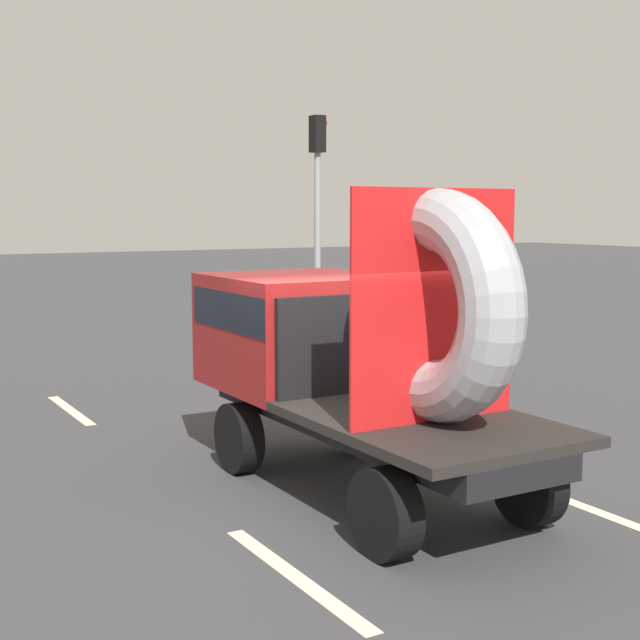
{
  "coord_description": "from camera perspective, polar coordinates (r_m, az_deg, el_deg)",
  "views": [
    {
      "loc": [
        -4.91,
        -7.78,
        3.05
      ],
      "look_at": [
        0.21,
        1.02,
        1.81
      ],
      "focal_mm": 49.54,
      "sensor_mm": 36.0,
      "label": 1
    }
  ],
  "objects": [
    {
      "name": "traffic_light",
      "position": [
        22.32,
        -0.15,
        8.3
      ],
      "size": [
        0.42,
        0.36,
        5.44
      ],
      "color": "gray",
      "rests_on": "ground_plane"
    },
    {
      "name": "flatbed_truck",
      "position": [
        9.83,
        1.6,
        -1.52
      ],
      "size": [
        2.02,
        4.93,
        3.28
      ],
      "color": "black",
      "rests_on": "ground_plane"
    },
    {
      "name": "ground_plane",
      "position": [
        9.69,
        2.02,
        -11.38
      ],
      "size": [
        120.0,
        120.0,
        0.0
      ],
      "primitive_type": "plane",
      "color": "#38383A"
    },
    {
      "name": "lane_dash_right_far",
      "position": [
        15.68,
        -3.68,
        -4.26
      ],
      "size": [
        0.16,
        2.39,
        0.01
      ],
      "primitive_type": "cube",
      "rotation": [
        0.0,
        0.0,
        1.57
      ],
      "color": "beige",
      "rests_on": "ground_plane"
    },
    {
      "name": "lane_dash_left_near",
      "position": [
        7.74,
        -1.63,
        -16.2
      ],
      "size": [
        0.16,
        2.43,
        0.01
      ],
      "primitive_type": "cube",
      "rotation": [
        0.0,
        0.0,
        1.57
      ],
      "color": "beige",
      "rests_on": "ground_plane"
    },
    {
      "name": "lane_dash_left_far",
      "position": [
        14.3,
        -15.81,
        -5.61
      ],
      "size": [
        0.16,
        2.28,
        0.01
      ],
      "primitive_type": "cube",
      "rotation": [
        0.0,
        0.0,
        1.57
      ],
      "color": "beige",
      "rests_on": "ground_plane"
    }
  ]
}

